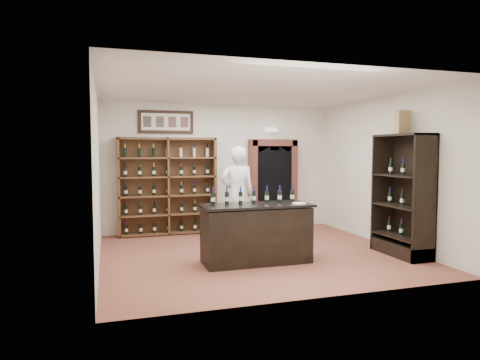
{
  "coord_description": "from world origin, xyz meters",
  "views": [
    {
      "loc": [
        -2.59,
        -7.36,
        1.91
      ],
      "look_at": [
        -0.21,
        0.3,
        1.35
      ],
      "focal_mm": 32.0,
      "sensor_mm": 36.0,
      "label": 1
    }
  ],
  "objects_px": {
    "tasting_counter": "(256,234)",
    "side_cabinet": "(403,214)",
    "shopkeeper": "(237,194)",
    "counter_bottle_0": "(213,198)",
    "wine_shelf": "(167,186)",
    "wine_crate": "(402,122)"
  },
  "relations": [
    {
      "from": "tasting_counter",
      "to": "side_cabinet",
      "type": "height_order",
      "value": "side_cabinet"
    },
    {
      "from": "side_cabinet",
      "to": "shopkeeper",
      "type": "height_order",
      "value": "side_cabinet"
    },
    {
      "from": "tasting_counter",
      "to": "counter_bottle_0",
      "type": "distance_m",
      "value": 0.95
    },
    {
      "from": "tasting_counter",
      "to": "shopkeeper",
      "type": "relative_size",
      "value": 0.95
    },
    {
      "from": "wine_shelf",
      "to": "tasting_counter",
      "type": "distance_m",
      "value": 3.19
    },
    {
      "from": "counter_bottle_0",
      "to": "side_cabinet",
      "type": "relative_size",
      "value": 0.14
    },
    {
      "from": "tasting_counter",
      "to": "side_cabinet",
      "type": "bearing_deg",
      "value": -6.28
    },
    {
      "from": "tasting_counter",
      "to": "counter_bottle_0",
      "type": "height_order",
      "value": "counter_bottle_0"
    },
    {
      "from": "tasting_counter",
      "to": "counter_bottle_0",
      "type": "xyz_separation_m",
      "value": [
        -0.72,
        0.13,
        0.61
      ]
    },
    {
      "from": "tasting_counter",
      "to": "shopkeeper",
      "type": "height_order",
      "value": "shopkeeper"
    },
    {
      "from": "wine_shelf",
      "to": "shopkeeper",
      "type": "height_order",
      "value": "wine_shelf"
    },
    {
      "from": "tasting_counter",
      "to": "side_cabinet",
      "type": "xyz_separation_m",
      "value": [
        2.72,
        -0.3,
        0.26
      ]
    },
    {
      "from": "side_cabinet",
      "to": "shopkeeper",
      "type": "relative_size",
      "value": 1.11
    },
    {
      "from": "tasting_counter",
      "to": "shopkeeper",
      "type": "bearing_deg",
      "value": 83.94
    },
    {
      "from": "side_cabinet",
      "to": "wine_crate",
      "type": "relative_size",
      "value": 5.15
    },
    {
      "from": "shopkeeper",
      "to": "wine_crate",
      "type": "xyz_separation_m",
      "value": [
        2.53,
        -1.94,
        1.42
      ]
    },
    {
      "from": "wine_shelf",
      "to": "counter_bottle_0",
      "type": "relative_size",
      "value": 7.33
    },
    {
      "from": "shopkeeper",
      "to": "side_cabinet",
      "type": "bearing_deg",
      "value": 148.75
    },
    {
      "from": "counter_bottle_0",
      "to": "wine_crate",
      "type": "bearing_deg",
      "value": -5.89
    },
    {
      "from": "tasting_counter",
      "to": "wine_crate",
      "type": "bearing_deg",
      "value": -4.72
    },
    {
      "from": "tasting_counter",
      "to": "shopkeeper",
      "type": "distance_m",
      "value": 1.8
    },
    {
      "from": "counter_bottle_0",
      "to": "side_cabinet",
      "type": "distance_m",
      "value": 3.49
    }
  ]
}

